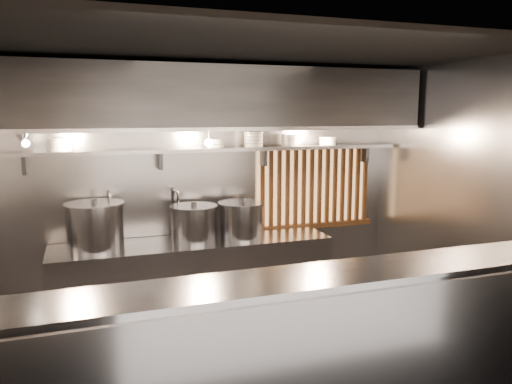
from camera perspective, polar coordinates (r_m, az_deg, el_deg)
floor at (r=4.87m, az=-0.25°, el=-18.91°), size 4.50×4.50×0.00m
ceiling at (r=4.33m, az=-0.28°, el=15.93°), size 4.50×4.50×0.00m
wall_back at (r=5.80m, az=-5.09°, el=0.28°), size 4.50×0.00×4.50m
wall_right at (r=5.53m, az=22.35°, el=-0.80°), size 0.00×3.00×3.00m
serving_counter at (r=3.81m, az=4.68°, el=-17.71°), size 4.50×0.56×1.13m
cooking_bench at (r=5.62m, az=-7.02°, el=-10.05°), size 3.00×0.70×0.90m
bowl_shelf at (r=5.58m, az=-4.70°, el=4.89°), size 4.40×0.34×0.04m
exhaust_hood at (r=5.35m, az=-4.17°, el=10.56°), size 4.40×0.81×0.65m
wood_screen at (r=6.21m, az=6.74°, el=0.63°), size 1.56×0.09×1.04m
faucet_left at (r=5.52m, az=-16.38°, el=-1.49°), size 0.04×0.30×0.50m
faucet_right at (r=5.60m, az=-9.21°, el=-1.10°), size 0.04×0.30×0.50m
heat_lamp at (r=4.94m, az=-25.17°, el=5.72°), size 0.25×0.35×0.20m
pendant_bulb at (r=5.43m, az=-5.42°, el=5.64°), size 0.09×0.09×0.19m
stock_pot_left at (r=5.35m, az=-17.89°, el=-3.71°), size 0.75×0.75×0.52m
stock_pot_mid at (r=5.56m, az=-1.67°, el=-3.20°), size 0.63×0.63×0.44m
stock_pot_right at (r=5.46m, az=-7.08°, el=-3.55°), size 0.62×0.62×0.43m
bowl_stack_0 at (r=5.40m, az=-21.41°, el=5.08°), size 0.24×0.24×0.13m
bowl_stack_1 at (r=5.57m, az=-4.66°, el=5.58°), size 0.21×0.21×0.09m
bowl_stack_2 at (r=5.70m, az=-0.28°, el=6.07°), size 0.23×0.23×0.17m
bowl_stack_3 at (r=5.86m, az=3.91°, el=5.94°), size 0.22×0.22×0.13m
bowl_stack_4 at (r=6.07m, az=8.19°, el=5.80°), size 0.21×0.21×0.09m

